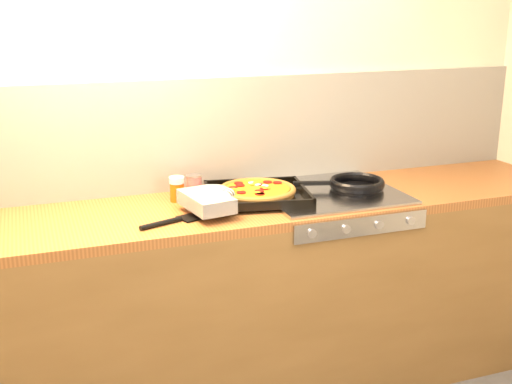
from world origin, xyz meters
name	(u,v)px	position (x,y,z in m)	size (l,w,h in m)	color
room_shell	(212,134)	(0.00, 1.39, 1.15)	(3.20, 3.20, 3.20)	white
counter_run	(233,301)	(0.00, 1.10, 0.45)	(3.20, 0.62, 0.90)	brown
stovetop	(328,193)	(0.45, 1.10, 0.91)	(0.60, 0.56, 0.02)	#A1A2A6
pizza_on_tray	(243,194)	(0.05, 1.09, 0.95)	(0.59, 0.47, 0.07)	black
frying_pan	(356,184)	(0.57, 1.08, 0.94)	(0.43, 0.31, 0.04)	black
tomato_can	(194,186)	(-0.12, 1.26, 0.95)	(0.08, 0.08, 0.10)	#A10D16
juice_glass	(177,189)	(-0.21, 1.23, 0.95)	(0.06, 0.06, 0.11)	#DB4D0C
wooden_spoon	(240,189)	(0.09, 1.28, 0.91)	(0.30, 0.08, 0.02)	#B08A4A
black_spatula	(174,221)	(-0.28, 0.95, 0.91)	(0.28, 0.14, 0.02)	black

